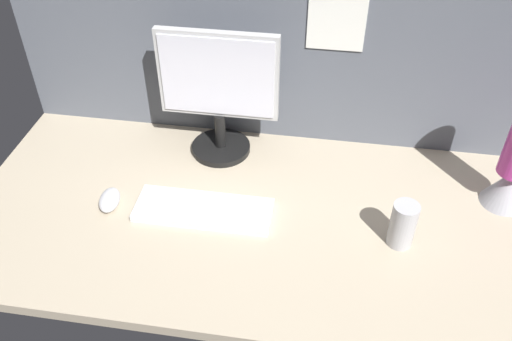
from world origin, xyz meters
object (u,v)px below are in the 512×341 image
at_px(mouse, 110,200).
at_px(mug_steel, 403,225).
at_px(keyboard, 204,210).
at_px(monitor, 219,91).

distance_m(mouse, mug_steel, 0.78).
relative_size(keyboard, mouse, 3.85).
xyz_separation_m(keyboard, mouse, (-0.26, -0.01, 0.01)).
xyz_separation_m(monitor, keyboard, (0.01, -0.29, -0.20)).
height_order(monitor, mouse, monitor).
relative_size(monitor, keyboard, 1.06).
bearing_deg(keyboard, mouse, -177.99).
bearing_deg(mouse, keyboard, -8.05).
bearing_deg(mug_steel, keyboard, 177.11).
bearing_deg(mouse, mug_steel, -11.21).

